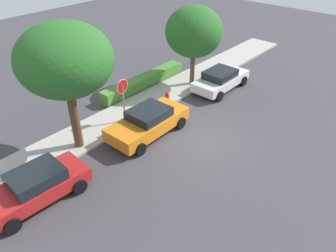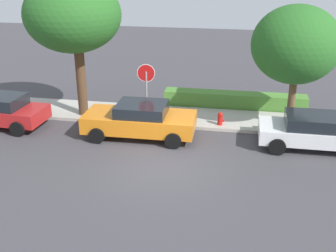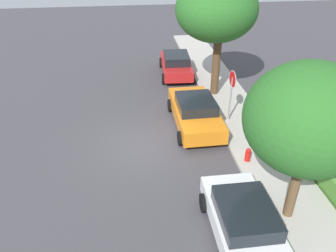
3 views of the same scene
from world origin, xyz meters
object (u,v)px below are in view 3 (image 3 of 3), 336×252
at_px(parked_car_red, 176,64).
at_px(street_tree_mid_block, 308,119).
at_px(stop_sign, 232,88).
at_px(parked_car_orange, 195,112).
at_px(street_tree_near_corner, 216,10).
at_px(parked_car_white, 246,225).
at_px(fire_hydrant, 248,156).

xyz_separation_m(parked_car_red, street_tree_mid_block, (12.31, 1.75, 2.93)).
height_order(stop_sign, parked_car_red, stop_sign).
relative_size(parked_car_orange, street_tree_near_corner, 0.73).
distance_m(street_tree_near_corner, street_tree_mid_block, 9.23).
xyz_separation_m(parked_car_white, street_tree_mid_block, (-0.86, 1.67, 2.95)).
bearing_deg(street_tree_mid_block, street_tree_near_corner, -178.41).
bearing_deg(fire_hydrant, parked_car_white, -20.57).
xyz_separation_m(street_tree_mid_block, fire_hydrant, (-2.83, -0.29, -3.29)).
distance_m(parked_car_orange, parked_car_red, 6.31).
bearing_deg(parked_car_red, stop_sign, 14.84).
xyz_separation_m(stop_sign, parked_car_red, (-6.20, -1.64, -1.09)).
height_order(parked_car_orange, street_tree_mid_block, street_tree_mid_block).
xyz_separation_m(parked_car_red, parked_car_white, (13.17, 0.08, -0.02)).
relative_size(street_tree_near_corner, street_tree_mid_block, 1.19).
height_order(parked_car_red, fire_hydrant, parked_car_red).
bearing_deg(fire_hydrant, street_tree_mid_block, 5.89).
bearing_deg(street_tree_near_corner, parked_car_orange, -25.79).
bearing_deg(stop_sign, parked_car_red, -165.16).
relative_size(parked_car_white, street_tree_mid_block, 0.81).
distance_m(stop_sign, fire_hydrant, 3.59).
bearing_deg(street_tree_mid_block, fire_hydrant, -174.11).
distance_m(stop_sign, parked_car_white, 7.23).
distance_m(street_tree_mid_block, fire_hydrant, 4.35).
bearing_deg(parked_car_orange, street_tree_mid_block, 16.62).
xyz_separation_m(stop_sign, street_tree_mid_block, (6.11, 0.11, 1.84)).
distance_m(parked_car_white, street_tree_mid_block, 3.50).
bearing_deg(stop_sign, fire_hydrant, -3.18).
xyz_separation_m(street_tree_near_corner, fire_hydrant, (6.35, -0.04, -4.25)).
distance_m(parked_car_red, street_tree_near_corner, 5.21).
relative_size(stop_sign, street_tree_mid_block, 0.50).
xyz_separation_m(parked_car_red, street_tree_near_corner, (3.13, 1.50, 3.89)).
bearing_deg(street_tree_near_corner, street_tree_mid_block, 1.59).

